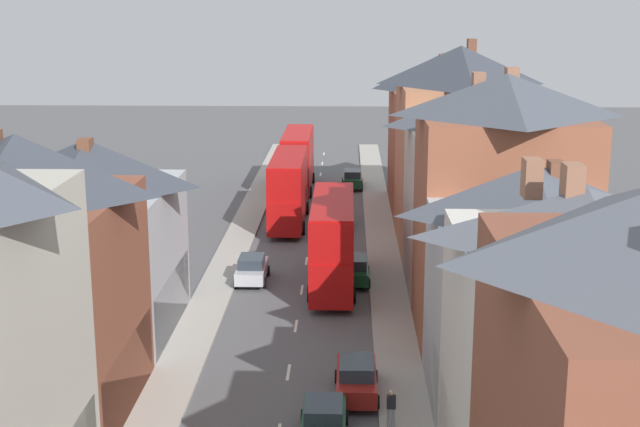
# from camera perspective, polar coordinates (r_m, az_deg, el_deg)

# --- Properties ---
(pavement_left) EXTENTS (2.20, 104.00, 0.14)m
(pavement_left) POSITION_cam_1_polar(r_m,az_deg,el_deg) (55.13, -6.38, -4.10)
(pavement_left) COLOR #A8A399
(pavement_left) RESTS_ON ground
(pavement_right) EXTENTS (2.20, 104.00, 0.14)m
(pavement_right) POSITION_cam_1_polar(r_m,az_deg,el_deg) (54.64, 4.30, -4.22)
(pavement_right) COLOR #A8A399
(pavement_right) RESTS_ON ground
(centre_line_dashes) EXTENTS (0.14, 97.80, 0.01)m
(centre_line_dashes) POSITION_cam_1_polar(r_m,az_deg,el_deg) (52.77, -1.17, -4.90)
(centre_line_dashes) COLOR silver
(centre_line_dashes) RESTS_ON ground
(terrace_row_right) EXTENTS (8.00, 75.33, 14.04)m
(terrace_row_right) POSITION_cam_1_polar(r_m,az_deg,el_deg) (43.25, 11.78, -0.92)
(terrace_row_right) COLOR brown
(terrace_row_right) RESTS_ON ground
(double_decker_bus_lead) EXTENTS (2.74, 10.80, 5.30)m
(double_decker_bus_lead) POSITION_cam_1_polar(r_m,az_deg,el_deg) (52.65, 0.80, -1.75)
(double_decker_bus_lead) COLOR #B70F0F
(double_decker_bus_lead) RESTS_ON ground
(double_decker_bus_mid_street) EXTENTS (2.74, 10.80, 5.30)m
(double_decker_bus_mid_street) POSITION_cam_1_polar(r_m,az_deg,el_deg) (79.61, -1.44, 3.47)
(double_decker_bus_mid_street) COLOR red
(double_decker_bus_mid_street) RESTS_ON ground
(double_decker_bus_far_approaching) EXTENTS (2.74, 10.80, 5.30)m
(double_decker_bus_far_approaching) POSITION_cam_1_polar(r_m,az_deg,el_deg) (67.39, -2.03, 1.63)
(double_decker_bus_far_approaching) COLOR #B70F0F
(double_decker_bus_far_approaching) RESTS_ON ground
(car_near_silver) EXTENTS (1.90, 4.03, 1.64)m
(car_near_silver) POSITION_cam_1_polar(r_m,az_deg,el_deg) (54.15, -4.38, -3.55)
(car_near_silver) COLOR #B7BABF
(car_near_silver) RESTS_ON ground
(car_parked_left_a) EXTENTS (1.90, 3.88, 1.61)m
(car_parked_left_a) POSITION_cam_1_polar(r_m,az_deg,el_deg) (35.42, 0.24, -13.07)
(car_parked_left_a) COLOR #144728
(car_parked_left_a) RESTS_ON ground
(car_parked_right_a) EXTENTS (1.90, 4.38, 1.67)m
(car_parked_right_a) POSITION_cam_1_polar(r_m,az_deg,el_deg) (81.19, 2.08, 2.24)
(car_parked_right_a) COLOR #144728
(car_parked_right_a) RESTS_ON ground
(car_mid_black) EXTENTS (1.90, 4.25, 1.63)m
(car_mid_black) POSITION_cam_1_polar(r_m,az_deg,el_deg) (53.98, 2.20, -3.58)
(car_mid_black) COLOR #144728
(car_mid_black) RESTS_ON ground
(car_parked_left_b) EXTENTS (1.90, 3.84, 1.67)m
(car_parked_left_b) POSITION_cam_1_polar(r_m,az_deg,el_deg) (67.78, 1.03, -0.01)
(car_parked_left_b) COLOR #4C515B
(car_parked_left_b) RESTS_ON ground
(car_mid_white) EXTENTS (1.90, 4.19, 1.70)m
(car_mid_white) POSITION_cam_1_polar(r_m,az_deg,el_deg) (38.91, 2.35, -10.47)
(car_mid_white) COLOR maroon
(car_mid_white) RESTS_ON ground
(pedestrian_mid_right) EXTENTS (0.36, 0.22, 1.61)m
(pedestrian_mid_right) POSITION_cam_1_polar(r_m,az_deg,el_deg) (36.02, 4.58, -12.24)
(pedestrian_mid_right) COLOR gray
(pedestrian_mid_right) RESTS_ON pavement_right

